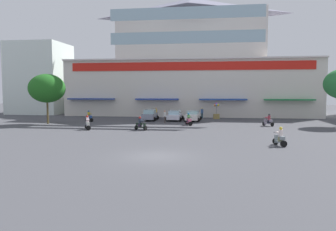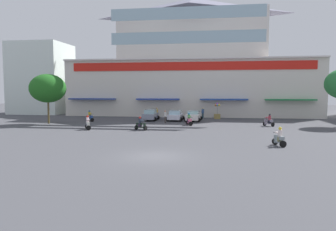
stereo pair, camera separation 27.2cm
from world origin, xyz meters
The scene contains 17 objects.
ground_plane centered at (0.00, 13.00, 0.00)m, with size 128.00×128.00×0.00m, color #434449.
colonial_building centered at (0.00, 37.16, 8.83)m, with size 41.92×19.55×20.82m.
flank_building_left centered at (-28.15, 35.37, 6.51)m, with size 9.53×8.80×13.02m.
plaza_tree_0 centered at (-17.47, 18.07, 4.61)m, with size 4.67×4.52×6.48m.
parked_car_0 centered at (-5.13, 24.27, 0.79)m, with size 2.32×4.30×1.59m.
parked_car_1 centered at (-1.54, 24.58, 0.74)m, with size 2.43×4.49×1.47m.
parked_car_2 centered at (1.11, 24.12, 0.76)m, with size 2.50×4.47×1.49m.
scooter_rider_0 centered at (-13.24, 21.55, 0.65)m, with size 1.38×1.26×1.57m.
scooter_rider_1 centered at (9.02, 5.23, 0.62)m, with size 0.89×1.53×1.53m.
scooter_rider_2 centered at (-4.01, 13.20, 0.62)m, with size 1.42×0.92×1.51m.
scooter_rider_3 centered at (-9.97, 12.92, 0.66)m, with size 1.13×1.51×1.59m.
scooter_rider_4 centered at (10.58, 19.10, 0.63)m, with size 1.30×1.33×1.53m.
scooter_rider_5 centered at (0.89, 18.79, 0.64)m, with size 0.99×1.55×1.55m.
pedestrian_0 centered at (-4.77, 27.44, 1.00)m, with size 0.45×0.45×1.72m.
pedestrian_1 centered at (-2.51, 21.25, 0.97)m, with size 0.46×0.46×1.68m.
pedestrian_2 centered at (2.28, 28.63, 0.94)m, with size 0.53×0.53×1.67m.
balloon_vendor_cart centered at (4.47, 27.95, 0.94)m, with size 0.96×0.78×2.49m.
Camera 1 is at (3.53, -20.34, 4.42)m, focal length 33.65 mm.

